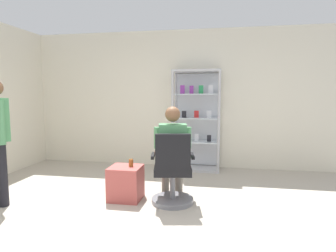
{
  "coord_description": "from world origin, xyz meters",
  "views": [
    {
      "loc": [
        0.83,
        -2.68,
        1.44
      ],
      "look_at": [
        0.12,
        1.25,
        1.0
      ],
      "focal_mm": 30.4,
      "sensor_mm": 36.0,
      "label": 1
    }
  ],
  "objects_px": {
    "storage_crate": "(126,183)",
    "tea_glass": "(131,163)",
    "office_chair": "(173,175)",
    "seated_shopkeeper": "(172,149)",
    "display_cabinet_main": "(196,120)"
  },
  "relations": [
    {
      "from": "office_chair",
      "to": "storage_crate",
      "type": "distance_m",
      "value": 0.69
    },
    {
      "from": "display_cabinet_main",
      "to": "storage_crate",
      "type": "distance_m",
      "value": 2.11
    },
    {
      "from": "office_chair",
      "to": "tea_glass",
      "type": "height_order",
      "value": "office_chair"
    },
    {
      "from": "display_cabinet_main",
      "to": "tea_glass",
      "type": "bearing_deg",
      "value": -112.93
    },
    {
      "from": "display_cabinet_main",
      "to": "tea_glass",
      "type": "distance_m",
      "value": 1.98
    },
    {
      "from": "seated_shopkeeper",
      "to": "display_cabinet_main",
      "type": "bearing_deg",
      "value": 83.73
    },
    {
      "from": "display_cabinet_main",
      "to": "seated_shopkeeper",
      "type": "xyz_separation_m",
      "value": [
        -0.19,
        -1.7,
        -0.25
      ]
    },
    {
      "from": "display_cabinet_main",
      "to": "seated_shopkeeper",
      "type": "bearing_deg",
      "value": -96.27
    },
    {
      "from": "office_chair",
      "to": "seated_shopkeeper",
      "type": "distance_m",
      "value": 0.36
    },
    {
      "from": "tea_glass",
      "to": "storage_crate",
      "type": "bearing_deg",
      "value": -161.47
    },
    {
      "from": "tea_glass",
      "to": "seated_shopkeeper",
      "type": "bearing_deg",
      "value": 7.7
    },
    {
      "from": "office_chair",
      "to": "tea_glass",
      "type": "bearing_deg",
      "value": 171.91
    },
    {
      "from": "display_cabinet_main",
      "to": "seated_shopkeeper",
      "type": "distance_m",
      "value": 1.73
    },
    {
      "from": "storage_crate",
      "to": "tea_glass",
      "type": "relative_size",
      "value": 4.46
    },
    {
      "from": "display_cabinet_main",
      "to": "office_chair",
      "type": "bearing_deg",
      "value": -94.85
    }
  ]
}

